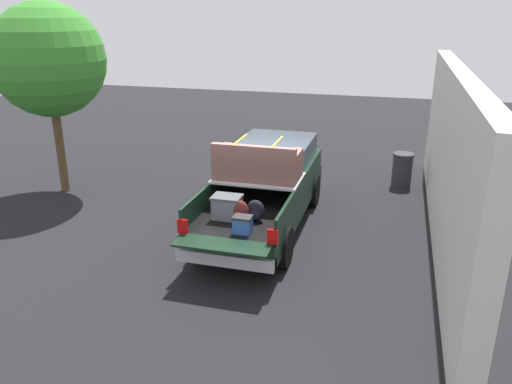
# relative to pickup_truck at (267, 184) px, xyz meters

# --- Properties ---
(ground_plane) EXTENTS (40.00, 40.00, 0.00)m
(ground_plane) POSITION_rel_pickup_truck_xyz_m (-0.36, -0.00, -0.96)
(ground_plane) COLOR black
(pickup_truck) EXTENTS (6.05, 2.06, 2.23)m
(pickup_truck) POSITION_rel_pickup_truck_xyz_m (0.00, 0.00, 0.00)
(pickup_truck) COLOR black
(pickup_truck) RESTS_ON ground_plane
(building_facade) EXTENTS (11.25, 0.36, 3.72)m
(building_facade) POSITION_rel_pickup_truck_xyz_m (0.12, -4.03, 0.90)
(building_facade) COLOR silver
(building_facade) RESTS_ON ground_plane
(tree_background) EXTENTS (2.98, 2.98, 5.14)m
(tree_background) POSITION_rel_pickup_truck_xyz_m (0.62, 6.12, 2.67)
(tree_background) COLOR brown
(tree_background) RESTS_ON ground_plane
(trash_can) EXTENTS (0.60, 0.60, 0.98)m
(trash_can) POSITION_rel_pickup_truck_xyz_m (3.64, -3.14, -0.47)
(trash_can) COLOR #2D2D33
(trash_can) RESTS_ON ground_plane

